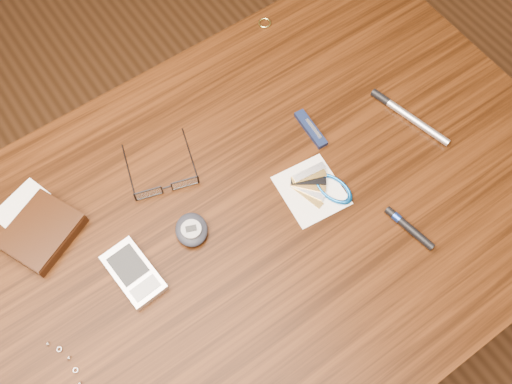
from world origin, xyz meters
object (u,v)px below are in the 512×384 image
desk (271,232)px  eyeglasses (166,185)px  pocket_knife (311,129)px  notepad_keys (321,188)px  wallet_and_card (41,231)px  pedometer (192,230)px  silver_pen (404,113)px  pda_phone (133,273)px

desk → eyeglasses: bearing=133.3°
desk → pocket_knife: bearing=29.9°
notepad_keys → wallet_and_card: bearing=155.0°
eyeglasses → pocket_knife: 0.26m
wallet_and_card → desk: bearing=-27.9°
pedometer → notepad_keys: size_ratio=0.62×
pedometer → silver_pen: bearing=-3.5°
pocket_knife → pedometer: bearing=-171.0°
wallet_and_card → eyeglasses: (0.20, -0.04, -0.00)m
eyeglasses → pocket_knife: bearing=-10.3°
pocket_knife → desk: bearing=-150.1°
eyeglasses → notepad_keys: size_ratio=1.16×
wallet_and_card → eyeglasses: bearing=-11.8°
silver_pen → wallet_and_card: bearing=165.6°
pedometer → pocket_knife: (0.27, 0.04, -0.01)m
desk → pedometer: (-0.13, 0.04, 0.11)m
notepad_keys → pocket_knife: notepad_keys is taller
desk → eyeglasses: 0.21m
eyeglasses → pedometer: same height
wallet_and_card → pda_phone: bearing=-58.9°
pda_phone → notepad_keys: (0.32, -0.05, -0.00)m
desk → pda_phone: 0.26m
pedometer → pocket_knife: size_ratio=0.91×
pocket_knife → silver_pen: 0.16m
pedometer → notepad_keys: (0.21, -0.06, -0.01)m
pocket_knife → silver_pen: bearing=-24.0°
pda_phone → pedometer: size_ratio=1.47×
notepad_keys → silver_pen: 0.21m
eyeglasses → pedometer: (-0.01, -0.09, -0.00)m
desk → notepad_keys: bearing=-13.0°
pda_phone → pocket_knife: bearing=7.6°
desk → pda_phone: (-0.23, 0.03, 0.11)m
desk → pedometer: 0.17m
desk → wallet_and_card: bearing=152.1°
eyeglasses → pda_phone: (-0.12, -0.10, -0.00)m
pda_phone → pocket_knife: pda_phone is taller
desk → pda_phone: bearing=172.7°
pda_phone → eyeglasses: bearing=39.8°
eyeglasses → pedometer: bearing=-94.9°
notepad_keys → silver_pen: same height
desk → silver_pen: 0.31m
silver_pen → pda_phone: bearing=178.1°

